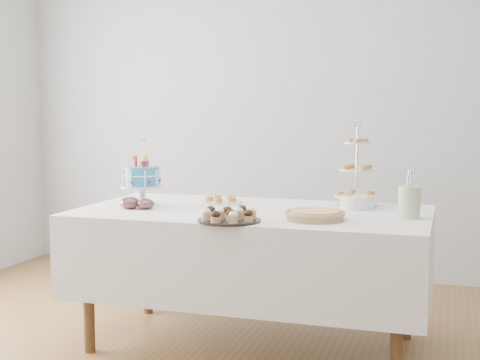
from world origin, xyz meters
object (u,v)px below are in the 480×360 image
(table, at_px, (252,250))
(birthday_cake, at_px, (142,187))
(pie, at_px, (315,214))
(pastry_plate, at_px, (222,200))
(jam_bowl_a, at_px, (146,204))
(jam_bowl_b, at_px, (130,203))
(plate_stack, at_px, (357,202))
(utensil_pitcher, at_px, (409,201))
(tiered_stand, at_px, (357,170))
(cupcake_tray, at_px, (229,214))

(table, xyz_separation_m, birthday_cake, (-0.66, -0.02, 0.33))
(pie, distance_m, pastry_plate, 0.79)
(jam_bowl_a, bearing_deg, table, 14.46)
(table, bearing_deg, jam_bowl_b, -166.44)
(jam_bowl_a, bearing_deg, jam_bowl_b, -172.36)
(table, relative_size, pie, 6.25)
(birthday_cake, relative_size, plate_stack, 2.03)
(table, distance_m, jam_bowl_b, 0.73)
(utensil_pitcher, bearing_deg, jam_bowl_a, -155.06)
(birthday_cake, xyz_separation_m, pastry_plate, (0.41, 0.24, -0.09))
(jam_bowl_b, bearing_deg, tiered_stand, 23.06)
(pie, bearing_deg, tiered_stand, 77.16)
(pie, distance_m, plate_stack, 0.47)
(cupcake_tray, relative_size, utensil_pitcher, 1.26)
(cupcake_tray, xyz_separation_m, jam_bowl_b, (-0.67, 0.24, -0.00))
(utensil_pitcher, bearing_deg, table, -161.59)
(table, distance_m, plate_stack, 0.65)
(tiered_stand, height_order, utensil_pitcher, tiered_stand)
(pie, distance_m, tiered_stand, 0.61)
(table, height_order, tiered_stand, tiered_stand)
(tiered_stand, bearing_deg, utensil_pitcher, -48.94)
(birthday_cake, distance_m, jam_bowl_a, 0.17)
(tiered_stand, distance_m, plate_stack, 0.21)
(plate_stack, bearing_deg, birthday_cake, -168.52)
(table, distance_m, cupcake_tray, 0.48)
(tiered_stand, bearing_deg, birthday_cake, -162.99)
(table, distance_m, pastry_plate, 0.42)
(jam_bowl_a, xyz_separation_m, utensil_pitcher, (1.42, 0.13, 0.06))
(pie, height_order, jam_bowl_a, jam_bowl_a)
(table, relative_size, jam_bowl_b, 16.56)
(pie, bearing_deg, birthday_cake, 169.04)
(jam_bowl_b, bearing_deg, pastry_plate, 42.81)
(pie, relative_size, jam_bowl_b, 2.65)
(pastry_plate, bearing_deg, jam_bowl_a, -131.00)
(jam_bowl_a, bearing_deg, birthday_cake, 122.62)
(pie, height_order, pastry_plate, pie)
(pie, bearing_deg, pastry_plate, 145.83)
(cupcake_tray, bearing_deg, jam_bowl_a, 156.44)
(utensil_pitcher, bearing_deg, tiered_stand, 150.78)
(table, relative_size, utensil_pitcher, 7.63)
(cupcake_tray, height_order, jam_bowl_a, cupcake_tray)
(cupcake_tray, distance_m, tiered_stand, 0.93)
(birthday_cake, bearing_deg, tiered_stand, 26.56)
(birthday_cake, height_order, cupcake_tray, birthday_cake)
(pastry_plate, distance_m, jam_bowl_b, 0.56)
(cupcake_tray, bearing_deg, utensil_pitcher, 24.33)
(table, relative_size, cupcake_tray, 6.06)
(tiered_stand, bearing_deg, table, -146.49)
(birthday_cake, relative_size, pie, 1.25)
(cupcake_tray, height_order, jam_bowl_b, cupcake_tray)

